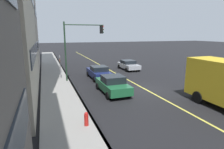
{
  "coord_description": "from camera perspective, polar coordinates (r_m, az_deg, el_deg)",
  "views": [
    {
      "loc": [
        -14.99,
        8.78,
        5.14
      ],
      "look_at": [
        0.26,
        3.27,
        1.63
      ],
      "focal_mm": 30.3,
      "sensor_mm": 36.0,
      "label": 1
    }
  ],
  "objects": [
    {
      "name": "car_navy",
      "position": [
        22.01,
        -4.06,
        0.7
      ],
      "size": [
        4.57,
        2.05,
        1.51
      ],
      "color": "navy",
      "rests_on": "ground"
    },
    {
      "name": "sidewalk_slab",
      "position": [
        15.86,
        -15.22,
        -6.87
      ],
      "size": [
        80.0,
        3.05,
        0.15
      ],
      "primitive_type": "cube",
      "color": "gray",
      "rests_on": "ground"
    },
    {
      "name": "street_sign_post",
      "position": [
        22.21,
        -15.39,
        2.74
      ],
      "size": [
        0.6,
        0.08,
        2.8
      ],
      "color": "slate",
      "rests_on": "ground"
    },
    {
      "name": "traffic_light_mast",
      "position": [
        20.69,
        -9.71,
        9.82
      ],
      "size": [
        0.28,
        4.31,
        6.35
      ],
      "color": "#1E3823",
      "rests_on": "ground"
    },
    {
      "name": "ground",
      "position": [
        18.12,
        10.09,
        -4.47
      ],
      "size": [
        200.0,
        200.0,
        0.0
      ],
      "primitive_type": "plane",
      "color": "black"
    },
    {
      "name": "fire_hydrant",
      "position": [
        10.83,
        -7.75,
        -13.49
      ],
      "size": [
        0.24,
        0.24,
        0.94
      ],
      "color": "red",
      "rests_on": "ground"
    },
    {
      "name": "curb_edge",
      "position": [
        16.02,
        -10.04,
        -6.42
      ],
      "size": [
        80.0,
        0.16,
        0.15
      ],
      "primitive_type": "cube",
      "color": "slate",
      "rests_on": "ground"
    },
    {
      "name": "lane_stripe_center",
      "position": [
        18.12,
        10.09,
        -4.45
      ],
      "size": [
        80.0,
        0.16,
        0.01
      ],
      "primitive_type": "cube",
      "color": "#D8CC4C",
      "rests_on": "ground"
    },
    {
      "name": "car_green",
      "position": [
        16.63,
        0.23,
        -3.01
      ],
      "size": [
        4.49,
        2.12,
        1.57
      ],
      "color": "#1E6038",
      "rests_on": "ground"
    },
    {
      "name": "car_silver",
      "position": [
        27.62,
        4.97,
        2.93
      ],
      "size": [
        4.28,
        2.06,
        1.36
      ],
      "color": "#A8AAB2",
      "rests_on": "ground"
    }
  ]
}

